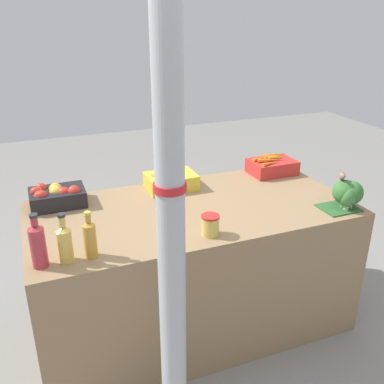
# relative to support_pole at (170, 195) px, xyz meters

# --- Properties ---
(ground_plane) EXTENTS (10.00, 10.00, 0.00)m
(ground_plane) POSITION_rel_support_pole_xyz_m (0.41, 0.81, -1.32)
(ground_plane) COLOR gray
(market_table) EXTENTS (1.92, 0.95, 0.85)m
(market_table) POSITION_rel_support_pole_xyz_m (0.41, 0.81, -0.90)
(market_table) COLOR #937551
(market_table) RESTS_ON ground_plane
(support_pole) EXTENTS (0.12, 0.12, 2.64)m
(support_pole) POSITION_rel_support_pole_xyz_m (0.00, 0.00, 0.00)
(support_pole) COLOR #B7BABF
(support_pole) RESTS_ON ground_plane
(apple_crate) EXTENTS (0.32, 0.23, 0.13)m
(apple_crate) POSITION_rel_support_pole_xyz_m (-0.35, 1.13, -0.41)
(apple_crate) COLOR black
(apple_crate) RESTS_ON market_table
(orange_crate) EXTENTS (0.32, 0.23, 0.14)m
(orange_crate) POSITION_rel_support_pole_xyz_m (0.38, 1.14, -0.41)
(orange_crate) COLOR gold
(orange_crate) RESTS_ON market_table
(carrot_crate) EXTENTS (0.32, 0.23, 0.13)m
(carrot_crate) POSITION_rel_support_pole_xyz_m (1.16, 1.14, -0.42)
(carrot_crate) COLOR red
(carrot_crate) RESTS_ON market_table
(broccoli_pile) EXTENTS (0.24, 0.18, 0.18)m
(broccoli_pile) POSITION_rel_support_pole_xyz_m (1.25, 0.46, -0.38)
(broccoli_pile) COLOR #2D602D
(broccoli_pile) RESTS_ON market_table
(juice_bottle_ruby) EXTENTS (0.07, 0.07, 0.27)m
(juice_bottle_ruby) POSITION_rel_support_pole_xyz_m (-0.48, 0.47, -0.36)
(juice_bottle_ruby) COLOR #B2333D
(juice_bottle_ruby) RESTS_ON market_table
(juice_bottle_golden) EXTENTS (0.07, 0.07, 0.25)m
(juice_bottle_golden) POSITION_rel_support_pole_xyz_m (-0.36, 0.47, -0.37)
(juice_bottle_golden) COLOR gold
(juice_bottle_golden) RESTS_ON market_table
(juice_bottle_amber) EXTENTS (0.06, 0.06, 0.24)m
(juice_bottle_amber) POSITION_rel_support_pole_xyz_m (-0.25, 0.47, -0.37)
(juice_bottle_amber) COLOR gold
(juice_bottle_amber) RESTS_ON market_table
(pickle_jar) EXTENTS (0.10, 0.10, 0.11)m
(pickle_jar) POSITION_rel_support_pole_xyz_m (0.37, 0.46, -0.42)
(pickle_jar) COLOR #DBBC56
(pickle_jar) RESTS_ON market_table
(sparrow_bird) EXTENTS (0.09, 0.12, 0.05)m
(sparrow_bird) POSITION_rel_support_pole_xyz_m (1.22, 0.48, -0.27)
(sparrow_bird) COLOR #4C3D2D
(sparrow_bird) RESTS_ON broccoli_pile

